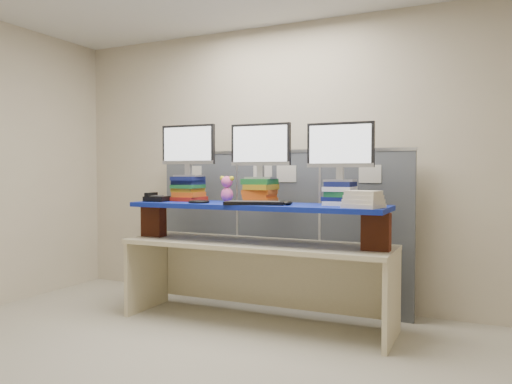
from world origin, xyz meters
The scene contains 18 objects.
room centered at (0.00, 0.00, 1.40)m, with size 5.00×4.00×2.80m.
cubicle_partition centered at (0.00, 1.78, 0.77)m, with size 2.60×0.06×1.53m.
desk centered at (0.05, 1.18, 0.57)m, with size 2.35×0.71×0.71m.
brick_pier_left centered at (-0.99, 1.11, 0.86)m, with size 0.21×0.12×0.29m, color maroon.
brick_pier_right centered at (1.09, 1.14, 0.86)m, with size 0.21×0.12×0.29m, color maroon.
blue_board centered at (0.05, 1.18, 1.02)m, with size 2.25×0.56×0.04m, color #0C0A88.
book_stack_left centered at (-0.71, 1.29, 1.16)m, with size 0.26×0.32×0.23m.
book_stack_center centered at (0.03, 1.30, 1.15)m, with size 0.27×0.31×0.21m.
book_stack_right centered at (0.75, 1.31, 1.14)m, with size 0.26×0.30×0.19m.
monitor_left centered at (-0.71, 1.29, 1.55)m, with size 0.56×0.16×0.48m.
monitor_center centered at (0.04, 1.29, 1.53)m, with size 0.56×0.16×0.48m.
monitor_right centered at (0.75, 1.30, 1.51)m, with size 0.56×0.16×0.48m.
keyboard centered at (0.11, 1.02, 1.06)m, with size 0.52×0.30×0.03m.
mouse centered at (0.38, 1.09, 1.06)m, with size 0.07×0.12×0.04m, color black.
desk_phone centered at (-0.92, 1.07, 1.08)m, with size 0.22×0.20×0.08m.
headset centered at (-0.44, 1.04, 1.06)m, with size 0.19×0.19×0.02m, color black.
plush_toy centered at (-0.29, 1.28, 1.17)m, with size 0.14×0.10×0.24m.
binder_stack centered at (1.00, 1.06, 1.11)m, with size 0.31×0.28×0.13m.
Camera 1 is at (1.88, -2.69, 1.31)m, focal length 35.00 mm.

